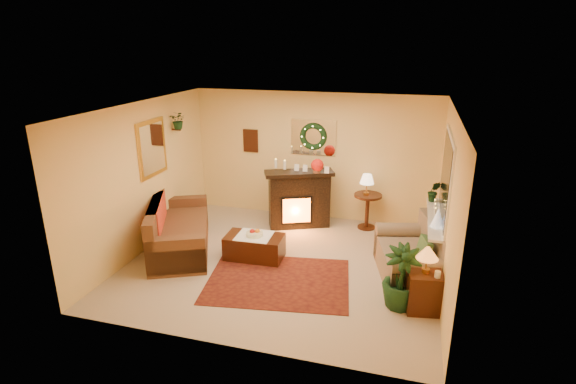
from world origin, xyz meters
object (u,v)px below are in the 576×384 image
(fireplace, at_px, (299,200))
(loveseat, at_px, (411,253))
(coffee_table, at_px, (254,247))
(sofa, at_px, (180,226))
(side_table_round, at_px, (367,213))
(end_table_square, at_px, (423,291))

(fireplace, xyz_separation_m, loveseat, (2.19, -1.52, -0.13))
(loveseat, relative_size, coffee_table, 1.57)
(sofa, relative_size, side_table_round, 3.00)
(fireplace, relative_size, loveseat, 0.77)
(side_table_round, distance_m, coffee_table, 2.50)
(sofa, bearing_deg, end_table_square, -35.75)
(side_table_round, bearing_deg, loveseat, -64.06)
(end_table_square, bearing_deg, side_table_round, 112.04)
(fireplace, xyz_separation_m, end_table_square, (2.39, -2.38, -0.28))
(fireplace, distance_m, loveseat, 2.67)
(sofa, xyz_separation_m, loveseat, (3.97, 0.06, -0.01))
(loveseat, distance_m, side_table_round, 1.99)
(fireplace, relative_size, side_table_round, 1.67)
(coffee_table, bearing_deg, fireplace, 74.18)
(sofa, height_order, fireplace, fireplace)
(fireplace, bearing_deg, side_table_round, -12.34)
(end_table_square, bearing_deg, fireplace, 135.13)
(loveseat, distance_m, end_table_square, 0.89)
(sofa, distance_m, fireplace, 2.38)
(sofa, relative_size, fireplace, 1.79)
(end_table_square, distance_m, coffee_table, 2.89)
(fireplace, distance_m, end_table_square, 3.38)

